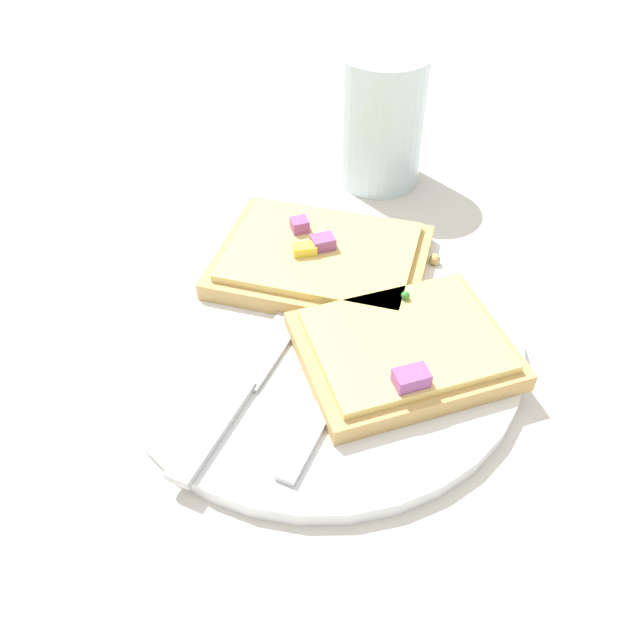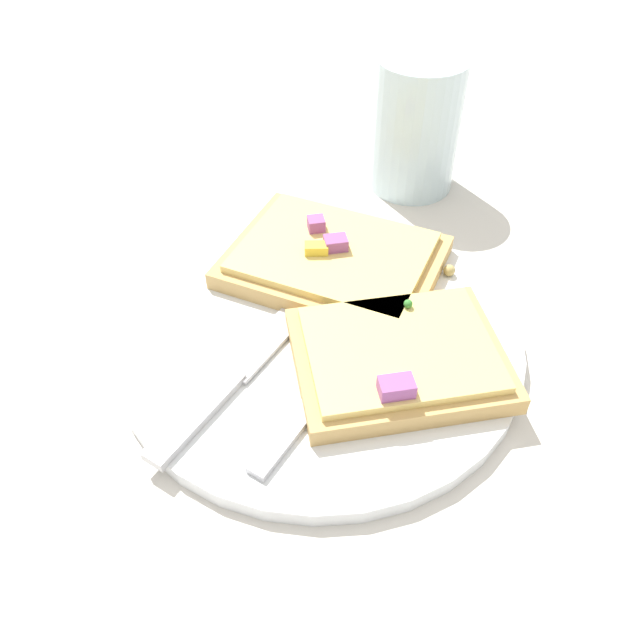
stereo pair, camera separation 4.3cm
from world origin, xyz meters
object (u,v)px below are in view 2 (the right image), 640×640
at_px(drinking_glass, 416,125).
at_px(pizza_slice_corner, 399,356).
at_px(plate, 320,336).
at_px(fork, 352,353).
at_px(knife, 244,365).
at_px(pizza_slice_main, 334,259).

bearing_deg(drinking_glass, pizza_slice_corner, -163.81).
distance_m(plate, fork, 0.03).
relative_size(knife, pizza_slice_main, 1.34).
distance_m(fork, drinking_glass, 0.25).
bearing_deg(fork, pizza_slice_corner, -75.66).
bearing_deg(plate, drinking_glass, 1.85).
relative_size(fork, pizza_slice_corner, 1.16).
bearing_deg(knife, fork, -49.51).
relative_size(pizza_slice_main, drinking_glass, 1.33).
relative_size(plate, pizza_slice_main, 1.79).
bearing_deg(fork, drinking_glass, 16.76).
relative_size(plate, pizza_slice_corner, 1.65).
xyz_separation_m(plate, knife, (-0.05, 0.03, 0.01)).
distance_m(knife, drinking_glass, 0.28).
bearing_deg(plate, knife, 148.63).
xyz_separation_m(plate, pizza_slice_main, (0.07, 0.02, 0.02)).
bearing_deg(pizza_slice_corner, plate, 136.75).
height_order(pizza_slice_main, drinking_glass, drinking_glass).
xyz_separation_m(knife, drinking_glass, (0.28, -0.02, 0.05)).
relative_size(pizza_slice_main, pizza_slice_corner, 0.92).
bearing_deg(knife, drinking_glass, 3.08).
distance_m(plate, pizza_slice_main, 0.07).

